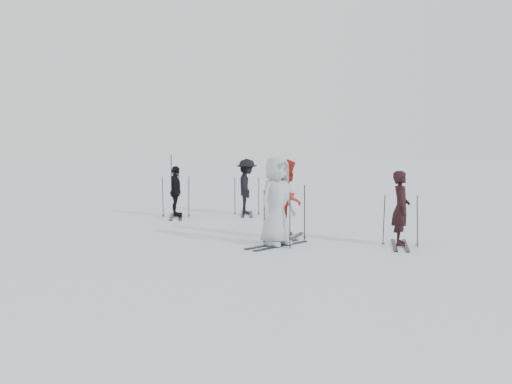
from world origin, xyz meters
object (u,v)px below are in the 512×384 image
(skier_red, at_px, (288,200))
(skier_uphill_left, at_px, (176,192))
(skier_near_dark, at_px, (401,209))
(skier_grey, at_px, (277,202))
(piste_marker, at_px, (171,176))
(skier_uphill_far, at_px, (247,187))

(skier_red, distance_m, skier_uphill_left, 5.13)
(skier_near_dark, relative_size, skier_uphill_left, 1.07)
(skier_near_dark, height_order, skier_uphill_left, skier_near_dark)
(skier_grey, distance_m, piste_marker, 12.20)
(skier_grey, height_order, piste_marker, skier_grey)
(skier_near_dark, distance_m, skier_uphill_left, 7.57)
(skier_red, bearing_deg, piste_marker, 39.69)
(skier_red, distance_m, piste_marker, 11.43)
(skier_near_dark, height_order, skier_grey, skier_grey)
(skier_near_dark, relative_size, skier_grey, 0.84)
(skier_near_dark, distance_m, skier_uphill_far, 6.61)
(skier_uphill_far, bearing_deg, skier_near_dark, -148.54)
(skier_near_dark, bearing_deg, skier_red, 79.84)
(skier_grey, height_order, skier_uphill_left, skier_grey)
(skier_red, distance_m, skier_grey, 0.99)
(skier_near_dark, xyz_separation_m, skier_uphill_far, (-3.56, 5.58, 0.05))
(skier_uphill_left, distance_m, skier_uphill_far, 2.29)
(skier_red, xyz_separation_m, skier_grey, (-0.30, -0.94, 0.05))
(skier_grey, distance_m, skier_uphill_far, 5.60)
(skier_uphill_left, bearing_deg, skier_red, -147.08)
(skier_uphill_far, bearing_deg, skier_uphill_left, 105.54)
(skier_uphill_left, height_order, piste_marker, piste_marker)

